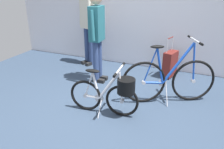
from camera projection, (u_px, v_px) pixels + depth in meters
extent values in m
plane|color=#2D3D51|center=(105.00, 116.00, 3.52)|extent=(6.81, 6.81, 0.00)
cube|color=silver|center=(151.00, 0.00, 4.92)|extent=(6.81, 0.10, 2.98)
torus|color=black|center=(122.00, 101.00, 3.42)|extent=(0.51, 0.09, 0.50)
cylinder|color=#B7B7BC|center=(122.00, 101.00, 3.42)|extent=(0.06, 0.06, 0.06)
torus|color=black|center=(86.00, 95.00, 3.58)|extent=(0.51, 0.09, 0.50)
cylinder|color=#B7B7BC|center=(86.00, 95.00, 3.58)|extent=(0.06, 0.06, 0.06)
cylinder|color=silver|center=(92.00, 97.00, 3.56)|extent=(0.22, 0.06, 0.05)
cylinder|color=silver|center=(109.00, 86.00, 3.39)|extent=(0.35, 0.08, 0.49)
cylinder|color=silver|center=(96.00, 85.00, 3.46)|extent=(0.13, 0.05, 0.42)
cylinder|color=silver|center=(92.00, 97.00, 3.56)|extent=(0.22, 0.05, 0.04)
cylinder|color=silver|center=(121.00, 87.00, 3.34)|extent=(0.08, 0.04, 0.46)
cylinder|color=silver|center=(89.00, 84.00, 3.49)|extent=(0.15, 0.04, 0.41)
ellipsoid|color=black|center=(92.00, 71.00, 3.38)|extent=(0.23, 0.11, 0.05)
cylinder|color=#B7B7BC|center=(119.00, 71.00, 3.25)|extent=(0.03, 0.03, 0.04)
cylinder|color=#B7B7BC|center=(119.00, 70.00, 3.24)|extent=(0.07, 0.44, 0.03)
cylinder|color=black|center=(115.00, 75.00, 3.05)|extent=(0.05, 0.09, 0.04)
cylinder|color=black|center=(123.00, 64.00, 3.44)|extent=(0.05, 0.09, 0.04)
cylinder|color=#B7B7BC|center=(99.00, 98.00, 3.53)|extent=(0.14, 0.03, 0.14)
cylinder|color=#B7B7BC|center=(100.00, 109.00, 3.49)|extent=(0.04, 0.19, 0.24)
cylinder|color=black|center=(126.00, 86.00, 3.31)|extent=(0.29, 0.29, 0.22)
torus|color=black|center=(193.00, 81.00, 3.82)|extent=(0.65, 0.37, 0.72)
cylinder|color=#B7B7BC|center=(193.00, 81.00, 3.82)|extent=(0.08, 0.07, 0.06)
torus|color=black|center=(144.00, 83.00, 3.76)|extent=(0.65, 0.37, 0.72)
cylinder|color=#B7B7BC|center=(144.00, 83.00, 3.76)|extent=(0.08, 0.07, 0.06)
cylinder|color=#1947B2|center=(153.00, 83.00, 3.78)|extent=(0.30, 0.18, 0.05)
cylinder|color=#1947B2|center=(178.00, 63.00, 3.68)|extent=(0.45, 0.26, 0.69)
cylinder|color=#1947B2|center=(160.00, 66.00, 3.67)|extent=(0.16, 0.11, 0.60)
cylinder|color=#1947B2|center=(153.00, 83.00, 3.78)|extent=(0.29, 0.17, 0.04)
cylinder|color=#1947B2|center=(194.00, 62.00, 3.70)|extent=(0.10, 0.07, 0.65)
cylinder|color=#1947B2|center=(150.00, 66.00, 3.66)|extent=(0.19, 0.11, 0.58)
ellipsoid|color=black|center=(157.00, 47.00, 3.55)|extent=(0.24, 0.18, 0.05)
cylinder|color=#B7B7BC|center=(195.00, 41.00, 3.56)|extent=(0.03, 0.03, 0.04)
cylinder|color=#B7B7BC|center=(195.00, 40.00, 3.55)|extent=(0.23, 0.40, 0.03)
cylinder|color=black|center=(201.00, 44.00, 3.35)|extent=(0.07, 0.10, 0.04)
cylinder|color=black|center=(190.00, 37.00, 3.75)|extent=(0.07, 0.10, 0.04)
cylinder|color=#B7B7BC|center=(162.00, 83.00, 3.79)|extent=(0.13, 0.08, 0.14)
cylinder|color=#B7B7BC|center=(167.00, 95.00, 3.79)|extent=(0.10, 0.18, 0.33)
cylinder|color=navy|center=(96.00, 62.00, 4.49)|extent=(0.11, 0.11, 0.83)
cube|color=black|center=(99.00, 81.00, 4.62)|extent=(0.24, 0.10, 0.07)
cylinder|color=navy|center=(99.00, 60.00, 4.63)|extent=(0.11, 0.11, 0.83)
cube|color=black|center=(102.00, 78.00, 4.76)|extent=(0.24, 0.10, 0.07)
cube|color=#23606B|center=(97.00, 24.00, 4.28)|extent=(0.21, 0.33, 0.64)
cylinder|color=#23606B|center=(92.00, 26.00, 4.09)|extent=(0.13, 0.11, 0.54)
cylinder|color=#23606B|center=(102.00, 22.00, 4.45)|extent=(0.13, 0.12, 0.54)
cylinder|color=navy|center=(87.00, 46.00, 5.51)|extent=(0.11, 0.11, 0.86)
cube|color=black|center=(86.00, 62.00, 5.63)|extent=(0.17, 0.26, 0.07)
cylinder|color=navy|center=(91.00, 47.00, 5.41)|extent=(0.11, 0.11, 0.86)
cube|color=black|center=(90.00, 63.00, 5.53)|extent=(0.17, 0.26, 0.07)
cube|color=beige|center=(88.00, 13.00, 5.16)|extent=(0.37, 0.30, 0.66)
cylinder|color=beige|center=(81.00, 12.00, 5.29)|extent=(0.13, 0.12, 0.57)
cylinder|color=beige|center=(93.00, 14.00, 5.02)|extent=(0.09, 0.12, 0.57)
cube|color=maroon|center=(170.00, 64.00, 4.80)|extent=(0.27, 0.39, 0.52)
cylinder|color=#B7B7BC|center=(167.00, 46.00, 4.59)|extent=(0.02, 0.02, 0.28)
cylinder|color=#B7B7BC|center=(172.00, 44.00, 4.75)|extent=(0.02, 0.02, 0.28)
cylinder|color=maroon|center=(171.00, 38.00, 4.62)|extent=(0.08, 0.23, 0.02)
cylinder|color=black|center=(169.00, 78.00, 4.78)|extent=(0.04, 0.03, 0.04)
cylinder|color=black|center=(174.00, 74.00, 4.96)|extent=(0.04, 0.03, 0.04)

